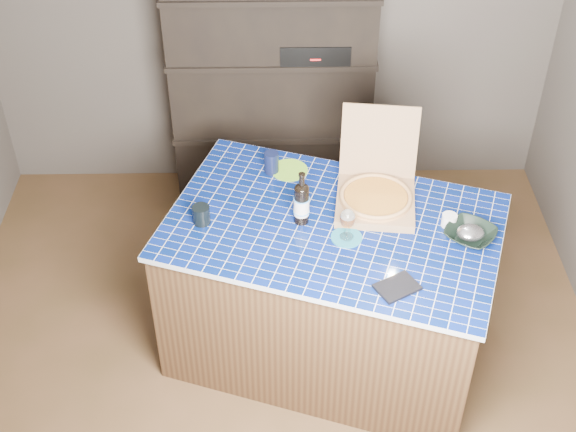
{
  "coord_description": "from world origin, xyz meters",
  "views": [
    {
      "loc": [
        0.03,
        -2.71,
        3.34
      ],
      "look_at": [
        0.07,
        0.0,
        1.07
      ],
      "focal_mm": 50.0,
      "sensor_mm": 36.0,
      "label": 1
    }
  ],
  "objects_px": {
    "kitchen_island": "(330,288)",
    "wine_glass": "(348,219)",
    "dvd_case": "(397,287)",
    "bowl": "(470,235)",
    "mead_bottle": "(302,203)",
    "pizza_box": "(376,194)"
  },
  "relations": [
    {
      "from": "kitchen_island",
      "to": "wine_glass",
      "type": "relative_size",
      "value": 11.12
    },
    {
      "from": "dvd_case",
      "to": "kitchen_island",
      "type": "bearing_deg",
      "value": -179.36
    },
    {
      "from": "kitchen_island",
      "to": "bowl",
      "type": "xyz_separation_m",
      "value": [
        0.63,
        -0.12,
        0.46
      ]
    },
    {
      "from": "mead_bottle",
      "to": "bowl",
      "type": "bearing_deg",
      "value": -10.4
    },
    {
      "from": "pizza_box",
      "to": "mead_bottle",
      "type": "bearing_deg",
      "value": -153.13
    },
    {
      "from": "pizza_box",
      "to": "bowl",
      "type": "bearing_deg",
      "value": -26.56
    },
    {
      "from": "mead_bottle",
      "to": "bowl",
      "type": "relative_size",
      "value": 1.26
    },
    {
      "from": "pizza_box",
      "to": "bowl",
      "type": "relative_size",
      "value": 2.23
    },
    {
      "from": "pizza_box",
      "to": "wine_glass",
      "type": "xyz_separation_m",
      "value": [
        -0.16,
        -0.26,
        0.06
      ]
    },
    {
      "from": "mead_bottle",
      "to": "wine_glass",
      "type": "bearing_deg",
      "value": -31.18
    },
    {
      "from": "mead_bottle",
      "to": "dvd_case",
      "type": "relative_size",
      "value": 1.58
    },
    {
      "from": "mead_bottle",
      "to": "dvd_case",
      "type": "xyz_separation_m",
      "value": [
        0.4,
        -0.46,
        -0.1
      ]
    },
    {
      "from": "pizza_box",
      "to": "mead_bottle",
      "type": "distance_m",
      "value": 0.39
    },
    {
      "from": "bowl",
      "to": "wine_glass",
      "type": "bearing_deg",
      "value": 178.26
    },
    {
      "from": "kitchen_island",
      "to": "bowl",
      "type": "relative_size",
      "value": 7.99
    },
    {
      "from": "pizza_box",
      "to": "dvd_case",
      "type": "bearing_deg",
      "value": -79.39
    },
    {
      "from": "wine_glass",
      "to": "bowl",
      "type": "xyz_separation_m",
      "value": [
        0.57,
        -0.02,
        -0.09
      ]
    },
    {
      "from": "pizza_box",
      "to": "wine_glass",
      "type": "relative_size",
      "value": 3.11
    },
    {
      "from": "dvd_case",
      "to": "bowl",
      "type": "bearing_deg",
      "value": 100.44
    },
    {
      "from": "kitchen_island",
      "to": "pizza_box",
      "type": "relative_size",
      "value": 3.58
    },
    {
      "from": "pizza_box",
      "to": "wine_glass",
      "type": "distance_m",
      "value": 0.31
    },
    {
      "from": "wine_glass",
      "to": "dvd_case",
      "type": "xyz_separation_m",
      "value": [
        0.2,
        -0.33,
        -0.11
      ]
    }
  ]
}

